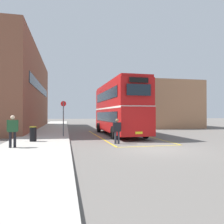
% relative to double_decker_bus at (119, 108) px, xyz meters
% --- Properties ---
extents(ground_plane, '(135.60, 135.60, 0.00)m').
position_rel_double_decker_bus_xyz_m(ground_plane, '(-0.05, 5.98, -2.51)').
color(ground_plane, '#66605B').
extents(sidewalk_left, '(4.00, 57.60, 0.14)m').
position_rel_double_decker_bus_xyz_m(sidewalk_left, '(-6.55, 8.38, -2.44)').
color(sidewalk_left, '#B2ADA3').
rests_on(sidewalk_left, ground).
extents(brick_building_left, '(5.90, 24.30, 9.85)m').
position_rel_double_decker_bus_xyz_m(brick_building_left, '(-11.07, 10.96, 2.41)').
color(brick_building_left, brown).
rests_on(brick_building_left, ground).
extents(depot_building_right, '(8.06, 15.72, 6.47)m').
position_rel_double_decker_bus_xyz_m(depot_building_right, '(9.44, 13.87, 0.72)').
color(depot_building_right, '#AD7A56').
rests_on(depot_building_right, ground).
extents(double_decker_bus, '(3.08, 10.67, 4.75)m').
position_rel_double_decker_bus_xyz_m(double_decker_bus, '(0.00, 0.00, 0.00)').
color(double_decker_bus, black).
rests_on(double_decker_bus, ground).
extents(single_deck_bus, '(3.15, 9.85, 3.02)m').
position_rel_double_decker_bus_xyz_m(single_deck_bus, '(3.31, 20.95, -0.87)').
color(single_deck_bus, black).
rests_on(single_deck_bus, ground).
extents(pedestrian_boarding, '(0.55, 0.24, 1.62)m').
position_rel_double_decker_bus_xyz_m(pedestrian_boarding, '(-1.55, -5.86, -1.59)').
color(pedestrian_boarding, '#2D2D38').
rests_on(pedestrian_boarding, ground).
extents(pedestrian_waiting_near, '(0.56, 0.35, 1.71)m').
position_rel_double_decker_bus_xyz_m(pedestrian_waiting_near, '(-7.57, -7.15, -1.38)').
color(pedestrian_waiting_near, black).
rests_on(pedestrian_waiting_near, sidewalk_left).
extents(litter_bin, '(0.46, 0.46, 0.96)m').
position_rel_double_decker_bus_xyz_m(litter_bin, '(-6.89, -4.60, -1.89)').
color(litter_bin, black).
rests_on(litter_bin, sidewalk_left).
extents(bus_stop_sign, '(0.44, 0.08, 2.84)m').
position_rel_double_decker_bus_xyz_m(bus_stop_sign, '(-4.99, -1.61, -0.68)').
color(bus_stop_sign, '#4C4C51').
rests_on(bus_stop_sign, sidewalk_left).
extents(bay_marking_yellow, '(4.57, 12.71, 0.01)m').
position_rel_double_decker_bus_xyz_m(bay_marking_yellow, '(0.02, -1.96, -2.51)').
color(bay_marking_yellow, gold).
rests_on(bay_marking_yellow, ground).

